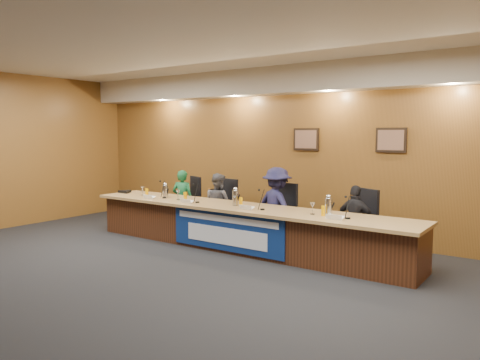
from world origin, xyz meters
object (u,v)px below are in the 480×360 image
object	(u,v)px
office_chair_a	(186,206)
office_chair_b	(221,210)
panelist_a	(183,200)
office_chair_d	(358,227)
dais_body	(241,229)
panelist_c	(277,206)
panelist_d	(355,222)
carafe_right	(328,207)
speakerphone	(125,192)
banner	(226,231)
carafe_mid	(236,198)
panelist_b	(218,204)
carafe_left	(165,192)
office_chair_c	(280,217)

from	to	relation	value
office_chair_a	office_chair_b	bearing A→B (deg)	24.05
panelist_a	office_chair_d	size ratio (longest dim) A/B	2.55
office_chair_d	dais_body	bearing A→B (deg)	-133.35
panelist_c	panelist_d	world-z (taller)	panelist_c
office_chair_d	carafe_right	bearing A→B (deg)	-80.01
panelist_c	speakerphone	xyz separation A→B (m)	(-3.22, -0.63, 0.09)
office_chair_b	speakerphone	bearing A→B (deg)	-149.59
banner	carafe_mid	bearing A→B (deg)	102.29
panelist_d	office_chair_b	xyz separation A→B (m)	(-2.75, 0.10, -0.10)
panelist_c	carafe_mid	size ratio (longest dim) A/B	5.38
panelist_b	carafe_mid	size ratio (longest dim) A/B	4.72
panelist_a	carafe_left	world-z (taller)	panelist_a
carafe_right	speakerphone	bearing A→B (deg)	-179.71
panelist_c	carafe_mid	world-z (taller)	panelist_c
panelist_a	office_chair_b	bearing A→B (deg)	168.56
office_chair_b	panelist_c	bearing A→B (deg)	5.05
office_chair_b	panelist_d	bearing A→B (deg)	7.34
panelist_a	carafe_right	size ratio (longest dim) A/B	4.83
carafe_right	panelist_a	bearing A→B (deg)	170.07
office_chair_a	carafe_left	size ratio (longest dim) A/B	2.12
office_chair_a	office_chair_b	distance (m)	0.92
panelist_a	office_chair_c	xyz separation A→B (m)	(2.23, 0.10, -0.13)
office_chair_b	dais_body	bearing A→B (deg)	-27.08
panelist_b	carafe_mid	distance (m)	1.14
office_chair_c	dais_body	bearing A→B (deg)	-106.65
dais_body	carafe_right	world-z (taller)	carafe_right
panelist_b	carafe_left	distance (m)	1.04
office_chair_d	carafe_left	distance (m)	3.62
office_chair_b	carafe_left	distance (m)	1.14
panelist_c	carafe_mid	distance (m)	0.80
panelist_c	panelist_d	xyz separation A→B (m)	(1.44, 0.00, -0.11)
office_chair_a	carafe_right	world-z (taller)	carafe_right
panelist_c	office_chair_c	distance (m)	0.23
office_chair_c	carafe_left	world-z (taller)	carafe_left
panelist_b	dais_body	bearing A→B (deg)	160.46
office_chair_d	carafe_mid	distance (m)	2.05
dais_body	carafe_mid	size ratio (longest dim) A/B	23.50
carafe_right	panelist_c	bearing A→B (deg)	154.10
office_chair_a	carafe_left	bearing A→B (deg)	-54.80
office_chair_d	carafe_left	xyz separation A→B (m)	(-3.53, -0.74, 0.38)
panelist_a	office_chair_c	world-z (taller)	panelist_a
office_chair_d	carafe_left	bearing A→B (deg)	-143.39
office_chair_d	speakerphone	size ratio (longest dim) A/B	1.50
panelist_a	office_chair_a	bearing A→B (deg)	-107.65
banner	carafe_mid	world-z (taller)	carafe_mid
office_chair_c	office_chair_d	world-z (taller)	same
panelist_a	carafe_left	xyz separation A→B (m)	(0.15, -0.64, 0.25)
panelist_a	panelist_c	bearing A→B (deg)	162.35
banner	panelist_c	world-z (taller)	panelist_c
panelist_d	office_chair_d	world-z (taller)	panelist_d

